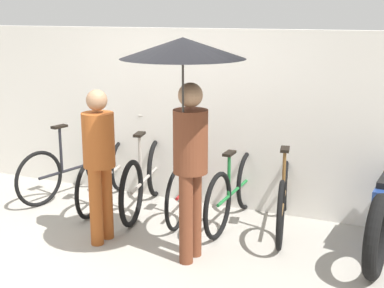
% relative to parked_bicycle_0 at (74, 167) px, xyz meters
% --- Properties ---
extents(ground_plane, '(30.00, 30.00, 0.00)m').
position_rel_parked_bicycle_0_xyz_m(ground_plane, '(1.37, -1.60, -0.37)').
color(ground_plane, '#9E998E').
extents(back_wall, '(11.84, 0.12, 2.12)m').
position_rel_parked_bicycle_0_xyz_m(back_wall, '(1.37, 0.39, 0.69)').
color(back_wall, silver).
rests_on(back_wall, ground).
extents(parked_bicycle_0, '(0.58, 1.73, 1.09)m').
position_rel_parked_bicycle_0_xyz_m(parked_bicycle_0, '(0.00, 0.00, 0.00)').
color(parked_bicycle_0, black).
rests_on(parked_bicycle_0, ground).
extents(parked_bicycle_1, '(0.48, 1.68, 1.07)m').
position_rel_parked_bicycle_0_xyz_m(parked_bicycle_1, '(0.55, -0.11, -0.01)').
color(parked_bicycle_1, black).
rests_on(parked_bicycle_1, ground).
extents(parked_bicycle_2, '(0.52, 1.75, 1.05)m').
position_rel_parked_bicycle_0_xyz_m(parked_bicycle_2, '(1.10, -0.12, 0.02)').
color(parked_bicycle_2, black).
rests_on(parked_bicycle_2, ground).
extents(parked_bicycle_3, '(0.44, 1.73, 1.07)m').
position_rel_parked_bicycle_0_xyz_m(parked_bicycle_3, '(1.65, -0.01, -0.00)').
color(parked_bicycle_3, black).
rests_on(parked_bicycle_3, ground).
extents(parked_bicycle_4, '(0.44, 1.68, 1.07)m').
position_rel_parked_bicycle_0_xyz_m(parked_bicycle_4, '(2.20, -0.09, 0.01)').
color(parked_bicycle_4, black).
rests_on(parked_bicycle_4, ground).
extents(parked_bicycle_5, '(0.51, 1.77, 1.08)m').
position_rel_parked_bicycle_0_xyz_m(parked_bicycle_5, '(2.75, -0.03, 0.00)').
color(parked_bicycle_5, black).
rests_on(parked_bicycle_5, ground).
extents(pedestrian_leading, '(0.32, 0.32, 1.58)m').
position_rel_parked_bicycle_0_xyz_m(pedestrian_leading, '(1.12, -1.12, 0.55)').
color(pedestrian_leading, '#9E4C1E').
rests_on(pedestrian_leading, ground).
extents(pedestrian_center, '(1.09, 1.09, 2.10)m').
position_rel_parked_bicycle_0_xyz_m(pedestrian_center, '(2.11, -1.23, 1.32)').
color(pedestrian_center, brown).
rests_on(pedestrian_center, ground).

